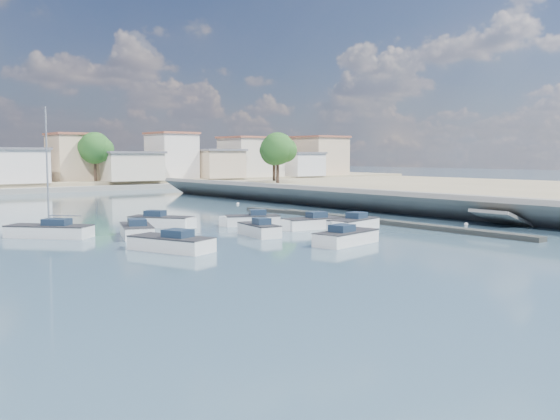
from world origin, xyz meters
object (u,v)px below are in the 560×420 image
object	(u,v)px
motorboat_c	(309,224)
motorboat_e	(136,231)
motorboat_h	(348,238)
sailboat	(45,231)
motorboat_g	(164,222)
motorboat_a	(168,244)
motorboat_b	(258,230)
motorboat_d	(352,225)
motorboat_f	(249,221)

from	to	relation	value
motorboat_c	motorboat_e	bearing A→B (deg)	161.86
motorboat_e	motorboat_h	size ratio (longest dim) A/B	1.00
motorboat_c	sailboat	bearing A→B (deg)	156.72
motorboat_g	motorboat_h	xyz separation A→B (m)	(4.81, -15.52, -0.00)
motorboat_a	motorboat_g	bearing A→B (deg)	63.43
motorboat_b	sailboat	bearing A→B (deg)	145.56
motorboat_b	motorboat_d	xyz separation A→B (m)	(7.40, -1.74, -0.00)
motorboat_b	sailboat	world-z (taller)	sailboat
motorboat_b	sailboat	size ratio (longest dim) A/B	0.49
motorboat_a	motorboat_e	bearing A→B (deg)	79.48
motorboat_a	motorboat_g	xyz separation A→B (m)	(5.47, 10.93, 0.00)
sailboat	motorboat_c	bearing A→B (deg)	-23.28
motorboat_d	sailboat	world-z (taller)	sailboat
motorboat_b	motorboat_e	bearing A→B (deg)	145.38
motorboat_c	motorboat_f	world-z (taller)	same
motorboat_b	motorboat_f	world-z (taller)	same
motorboat_b	motorboat_c	xyz separation A→B (m)	(5.35, 0.74, 0.00)
motorboat_b	motorboat_e	xyz separation A→B (m)	(-6.88, 4.75, 0.00)
motorboat_g	sailboat	size ratio (longest dim) A/B	0.56
motorboat_e	sailboat	bearing A→B (deg)	145.81
motorboat_c	motorboat_h	distance (m)	8.25
motorboat_a	motorboat_c	distance (m)	13.85
motorboat_b	sailboat	xyz separation A→B (m)	(-11.92, 8.17, 0.04)
motorboat_b	motorboat_g	xyz separation A→B (m)	(-2.71, 8.68, 0.00)
sailboat	motorboat_b	bearing A→B (deg)	-34.44
motorboat_g	motorboat_f	bearing A→B (deg)	-30.40
motorboat_d	motorboat_f	xyz separation A→B (m)	(-4.36, 7.05, 0.00)
motorboat_a	motorboat_d	distance (m)	15.58
motorboat_d	sailboat	size ratio (longest dim) A/B	0.58
motorboat_g	motorboat_e	bearing A→B (deg)	-136.67
motorboat_b	motorboat_a	bearing A→B (deg)	-164.60
motorboat_d	sailboat	bearing A→B (deg)	152.83
motorboat_d	motorboat_e	world-z (taller)	same
motorboat_d	motorboat_g	bearing A→B (deg)	134.14
motorboat_a	sailboat	world-z (taller)	sailboat
motorboat_e	sailboat	size ratio (longest dim) A/B	0.60
motorboat_b	motorboat_f	xyz separation A→B (m)	(3.04, 5.30, 0.00)
motorboat_c	sailboat	world-z (taller)	sailboat
motorboat_f	sailboat	world-z (taller)	sailboat
motorboat_e	motorboat_c	bearing A→B (deg)	-18.14
sailboat	motorboat_h	bearing A→B (deg)	-46.97
motorboat_a	motorboat_b	world-z (taller)	same
motorboat_a	motorboat_e	distance (m)	7.12
motorboat_b	sailboat	distance (m)	14.45
motorboat_g	motorboat_a	bearing A→B (deg)	-116.57
motorboat_a	motorboat_c	size ratio (longest dim) A/B	1.12
motorboat_c	motorboat_b	bearing A→B (deg)	-172.08
motorboat_h	sailboat	xyz separation A→B (m)	(-14.01, 15.01, 0.04)
motorboat_a	motorboat_g	world-z (taller)	same
motorboat_d	motorboat_e	xyz separation A→B (m)	(-14.28, 6.49, 0.00)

